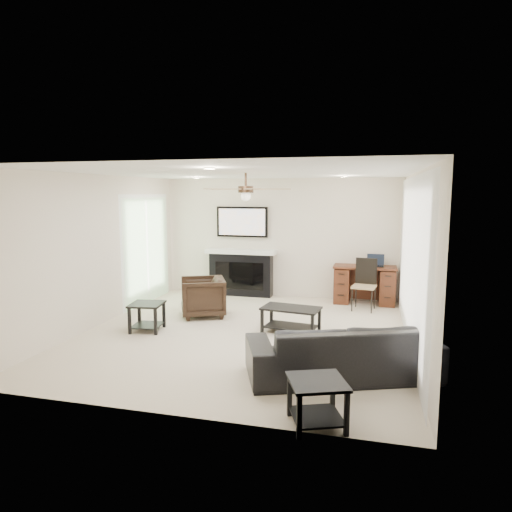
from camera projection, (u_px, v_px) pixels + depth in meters
The scene contains 10 objects.
room_shell at pixel (257, 227), 6.99m from camera, with size 5.50×5.54×2.52m.
sofa at pixel (342, 350), 5.47m from camera, with size 2.25×0.88×0.66m, color black.
armchair at pixel (203, 297), 8.16m from camera, with size 0.75×0.77×0.70m, color black.
coffee_table at pixel (291, 320), 7.24m from camera, with size 0.90×0.50×0.40m, color black.
end_table_near at pixel (317, 403), 4.32m from camera, with size 0.52×0.52×0.45m, color black.
end_table_left at pixel (147, 317), 7.31m from camera, with size 0.50×0.50×0.45m, color black.
fireplace_unit at pixel (241, 252), 9.73m from camera, with size 1.52×0.34×1.91m, color black.
desk at pixel (364, 285), 9.09m from camera, with size 1.22×0.56×0.76m, color #391F0E.
desk_chair at pixel (364, 285), 8.55m from camera, with size 0.42×0.44×0.97m, color black.
laptop at pixel (376, 261), 8.96m from camera, with size 0.33×0.24×0.23m, color black.
Camera 1 is at (1.89, -6.69, 2.20)m, focal length 32.00 mm.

